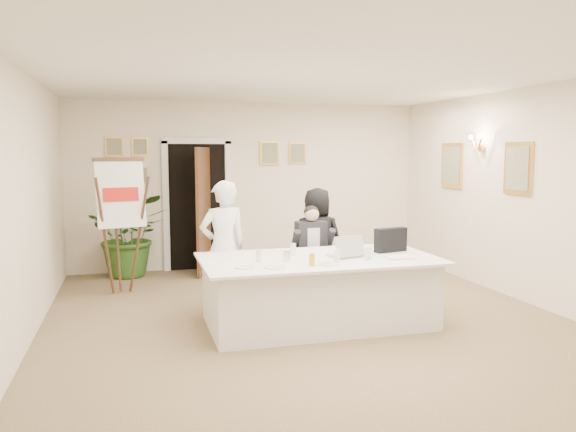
# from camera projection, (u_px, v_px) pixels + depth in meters

# --- Properties ---
(floor) EXTENTS (7.00, 7.00, 0.00)m
(floor) POSITION_uv_depth(u_px,v_px,m) (312.00, 324.00, 6.43)
(floor) COLOR brown
(floor) RESTS_ON ground
(ceiling) EXTENTS (6.00, 7.00, 0.02)m
(ceiling) POSITION_uv_depth(u_px,v_px,m) (314.00, 75.00, 6.11)
(ceiling) COLOR white
(ceiling) RESTS_ON wall_back
(wall_back) EXTENTS (6.00, 0.10, 2.80)m
(wall_back) POSITION_uv_depth(u_px,v_px,m) (250.00, 185.00, 9.62)
(wall_back) COLOR white
(wall_back) RESTS_ON floor
(wall_front) EXTENTS (6.00, 0.10, 2.80)m
(wall_front) POSITION_uv_depth(u_px,v_px,m) (522.00, 260.00, 2.92)
(wall_front) COLOR white
(wall_front) RESTS_ON floor
(wall_left) EXTENTS (0.10, 7.00, 2.80)m
(wall_left) POSITION_uv_depth(u_px,v_px,m) (21.00, 210.00, 5.47)
(wall_left) COLOR white
(wall_left) RESTS_ON floor
(wall_right) EXTENTS (0.10, 7.00, 2.80)m
(wall_right) POSITION_uv_depth(u_px,v_px,m) (539.00, 197.00, 7.07)
(wall_right) COLOR white
(wall_right) RESTS_ON floor
(doorway) EXTENTS (1.14, 0.86, 2.20)m
(doorway) POSITION_uv_depth(u_px,v_px,m) (200.00, 208.00, 9.25)
(doorway) COLOR black
(doorway) RESTS_ON floor
(pictures_back_wall) EXTENTS (3.40, 0.06, 0.80)m
(pictures_back_wall) POSITION_uv_depth(u_px,v_px,m) (203.00, 159.00, 9.32)
(pictures_back_wall) COLOR gold
(pictures_back_wall) RESTS_ON wall_back
(pictures_right_wall) EXTENTS (0.06, 2.20, 0.80)m
(pictures_right_wall) POSITION_uv_depth(u_px,v_px,m) (481.00, 167.00, 8.17)
(pictures_right_wall) COLOR gold
(pictures_right_wall) RESTS_ON wall_right
(wall_sconce) EXTENTS (0.20, 0.30, 0.24)m
(wall_sconce) POSITION_uv_depth(u_px,v_px,m) (478.00, 143.00, 8.11)
(wall_sconce) COLOR #BE8B3D
(wall_sconce) RESTS_ON wall_right
(conference_table) EXTENTS (2.66, 1.42, 0.78)m
(conference_table) POSITION_uv_depth(u_px,v_px,m) (319.00, 290.00, 6.39)
(conference_table) COLOR white
(conference_table) RESTS_ON floor
(seated_man) EXTENTS (0.61, 0.65, 1.28)m
(seated_man) POSITION_uv_depth(u_px,v_px,m) (312.00, 253.00, 7.40)
(seated_man) COLOR black
(seated_man) RESTS_ON floor
(flip_chart) EXTENTS (0.67, 0.47, 1.85)m
(flip_chart) POSITION_uv_depth(u_px,v_px,m) (120.00, 233.00, 7.71)
(flip_chart) COLOR #3D2413
(flip_chart) RESTS_ON floor
(standing_man) EXTENTS (0.66, 0.50, 1.62)m
(standing_man) POSITION_uv_depth(u_px,v_px,m) (223.00, 247.00, 6.81)
(standing_man) COLOR silver
(standing_man) RESTS_ON floor
(standing_woman) EXTENTS (0.78, 0.56, 1.48)m
(standing_woman) POSITION_uv_depth(u_px,v_px,m) (317.00, 241.00, 7.76)
(standing_woman) COLOR black
(standing_woman) RESTS_ON floor
(potted_palm) EXTENTS (1.23, 1.08, 1.33)m
(potted_palm) POSITION_uv_depth(u_px,v_px,m) (130.00, 235.00, 8.88)
(potted_palm) COLOR #29511B
(potted_palm) RESTS_ON floor
(laptop) EXTENTS (0.46, 0.47, 0.28)m
(laptop) POSITION_uv_depth(u_px,v_px,m) (345.00, 244.00, 6.41)
(laptop) COLOR #B7BABC
(laptop) RESTS_ON conference_table
(laptop_bag) EXTENTS (0.42, 0.19, 0.29)m
(laptop_bag) POSITION_uv_depth(u_px,v_px,m) (391.00, 240.00, 6.70)
(laptop_bag) COLOR black
(laptop_bag) RESTS_ON conference_table
(paper_stack) EXTENTS (0.32, 0.25, 0.03)m
(paper_stack) POSITION_uv_depth(u_px,v_px,m) (399.00, 257.00, 6.29)
(paper_stack) COLOR white
(paper_stack) RESTS_ON conference_table
(plate_left) EXTENTS (0.24, 0.24, 0.01)m
(plate_left) POSITION_uv_depth(u_px,v_px,m) (245.00, 267.00, 5.77)
(plate_left) COLOR white
(plate_left) RESTS_ON conference_table
(plate_mid) EXTENTS (0.26, 0.26, 0.01)m
(plate_mid) POSITION_uv_depth(u_px,v_px,m) (275.00, 267.00, 5.78)
(plate_mid) COLOR white
(plate_mid) RESTS_ON conference_table
(plate_near) EXTENTS (0.25, 0.25, 0.01)m
(plate_near) POSITION_uv_depth(u_px,v_px,m) (329.00, 264.00, 5.94)
(plate_near) COLOR white
(plate_near) RESTS_ON conference_table
(glass_a) EXTENTS (0.07, 0.07, 0.14)m
(glass_a) POSITION_uv_depth(u_px,v_px,m) (259.00, 255.00, 6.10)
(glass_a) COLOR silver
(glass_a) RESTS_ON conference_table
(glass_b) EXTENTS (0.07, 0.07, 0.14)m
(glass_b) POSITION_uv_depth(u_px,v_px,m) (337.00, 256.00, 6.07)
(glass_b) COLOR silver
(glass_b) RESTS_ON conference_table
(glass_c) EXTENTS (0.08, 0.08, 0.14)m
(glass_c) POSITION_uv_depth(u_px,v_px,m) (368.00, 254.00, 6.21)
(glass_c) COLOR silver
(glass_c) RESTS_ON conference_table
(glass_d) EXTENTS (0.07, 0.07, 0.14)m
(glass_d) POSITION_uv_depth(u_px,v_px,m) (293.00, 249.00, 6.48)
(glass_d) COLOR silver
(glass_d) RESTS_ON conference_table
(oj_glass) EXTENTS (0.06, 0.06, 0.13)m
(oj_glass) POSITION_uv_depth(u_px,v_px,m) (312.00, 260.00, 5.88)
(oj_glass) COLOR gold
(oj_glass) RESTS_ON conference_table
(steel_jug) EXTENTS (0.09, 0.09, 0.11)m
(steel_jug) POSITION_uv_depth(u_px,v_px,m) (287.00, 256.00, 6.13)
(steel_jug) COLOR silver
(steel_jug) RESTS_ON conference_table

